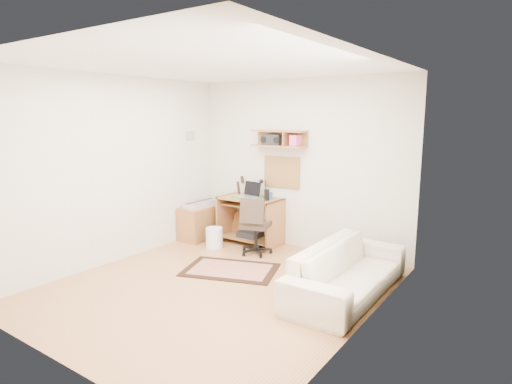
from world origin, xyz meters
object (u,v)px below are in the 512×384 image
Objects in this scene: desk at (250,220)px; cabinet at (204,221)px; task_chair at (256,225)px; sofa at (348,262)px; printer at (329,253)px.

desk reaches higher than cabinet.
task_chair reaches higher than desk.
printer is at bearing 34.75° from sofa.
sofa is (2.96, -0.85, 0.11)m from cabinet.
sofa is at bearing -37.02° from task_chair.
sofa reaches higher than desk.
task_chair is 1.14m from printer.
cabinet is at bearing 73.96° from sofa.
desk is 2.34m from sofa.
cabinet is at bearing 152.39° from task_chair.
sofa reaches higher than printer.
cabinet is 2.27m from printer.
sofa is at bearing -65.08° from printer.
desk reaches higher than printer.
task_chair is at bearing -10.48° from cabinet.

